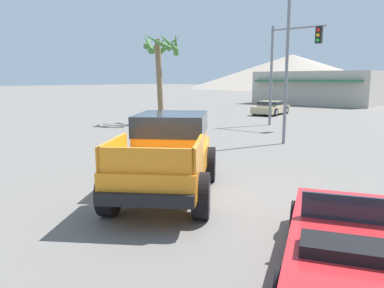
{
  "coord_description": "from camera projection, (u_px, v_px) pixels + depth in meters",
  "views": [
    {
      "loc": [
        6.16,
        -6.88,
        2.85
      ],
      "look_at": [
        0.0,
        0.64,
        1.16
      ],
      "focal_mm": 35.0,
      "sensor_mm": 36.0,
      "label": 1
    }
  ],
  "objects": [
    {
      "name": "parked_car_tan",
      "position": [
        271.0,
        108.0,
        30.51
      ],
      "size": [
        2.29,
        4.23,
        1.11
      ],
      "rotation": [
        0.0,
        0.0,
        0.11
      ],
      "color": "tan",
      "rests_on": "ground_plane"
    },
    {
      "name": "traffic_light_main",
      "position": [
        290.0,
        57.0,
        22.24
      ],
      "size": [
        3.35,
        0.38,
        6.05
      ],
      "color": "slate",
      "rests_on": "ground_plane"
    },
    {
      "name": "street_lamp_post",
      "position": [
        288.0,
        43.0,
        16.04
      ],
      "size": [
        0.9,
        0.24,
        7.28
      ],
      "color": "slate",
      "rests_on": "ground_plane"
    },
    {
      "name": "ground_plane",
      "position": [
        176.0,
        192.0,
        9.58
      ],
      "size": [
        320.0,
        320.0,
        0.0
      ],
      "primitive_type": "plane",
      "color": "slate"
    },
    {
      "name": "storefront_building",
      "position": [
        318.0,
        88.0,
        43.41
      ],
      "size": [
        13.11,
        8.24,
        3.73
      ],
      "color": "#BCB2A3",
      "rests_on": "ground_plane"
    },
    {
      "name": "red_convertible_car",
      "position": [
        353.0,
        249.0,
        5.43
      ],
      "size": [
        3.17,
        4.64,
        1.07
      ],
      "rotation": [
        0.0,
        0.0,
        0.36
      ],
      "color": "red",
      "rests_on": "ground_plane"
    },
    {
      "name": "palm_tree_short",
      "position": [
        161.0,
        55.0,
        24.08
      ],
      "size": [
        2.73,
        2.92,
        5.78
      ],
      "color": "brown",
      "rests_on": "ground_plane"
    },
    {
      "name": "orange_pickup_truck",
      "position": [
        168.0,
        149.0,
        9.46
      ],
      "size": [
        4.27,
        5.15,
        1.96
      ],
      "rotation": [
        0.0,
        0.0,
        0.58
      ],
      "color": "orange",
      "rests_on": "ground_plane"
    }
  ]
}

